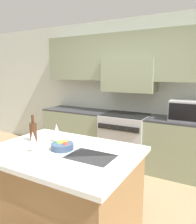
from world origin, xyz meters
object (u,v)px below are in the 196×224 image
Objects in this scene: microwave at (189,111)px; fruit_bowl at (62,146)px; range_stove at (125,139)px; wine_glass_near at (33,138)px; wine_bottle at (33,131)px; wine_glass_far at (57,130)px.

microwave reaches higher than fruit_bowl.
range_stove is 4.47× the size of wine_glass_near.
range_stove is 2.27m from wine_glass_near.
wine_bottle reaches higher than range_stove.
wine_glass_far is (-0.01, 0.36, 0.00)m from wine_glass_near.
wine_glass_far is 0.92× the size of fruit_bowl.
range_stove is 4.47× the size of wine_glass_far.
wine_bottle is 1.45× the size of wine_glass_near.
microwave is 2.22m from fruit_bowl.
microwave is 2.49m from wine_glass_near.
fruit_bowl is (0.20, -0.16, -0.11)m from wine_glass_far.
wine_glass_near is at bearing -117.27° from microwave.
fruit_bowl reaches higher than range_stove.
wine_glass_near is at bearing -88.52° from wine_glass_far.
wine_bottle is 0.36m from wine_glass_near.
range_stove is 3.09× the size of wine_bottle.
wine_glass_far reaches higher than fruit_bowl.
microwave is 2.69× the size of wine_glass_near.
microwave is at bearing 1.00° from range_stove.
fruit_bowl is at bearing -86.56° from range_stove.
range_stove is 1.24m from microwave.
wine_bottle is at bearing 173.96° from fruit_bowl.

